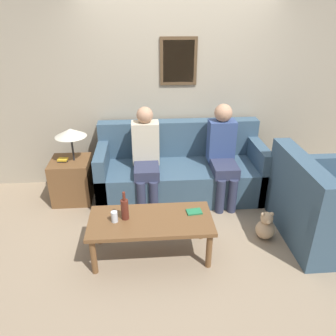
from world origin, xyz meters
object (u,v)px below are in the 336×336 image
(drinking_glass, at_px, (114,217))
(teddy_bear, at_px, (265,227))
(couch_side, at_px, (320,209))
(wine_bottle, at_px, (125,209))
(coffee_table, at_px, (151,224))
(person_left, at_px, (146,154))
(person_right, at_px, (223,151))
(couch_main, at_px, (180,171))

(drinking_glass, distance_m, teddy_bear, 1.67)
(couch_side, xyz_separation_m, wine_bottle, (-2.12, -0.16, 0.22))
(coffee_table, relative_size, drinking_glass, 10.99)
(teddy_bear, bearing_deg, person_left, 145.17)
(person_left, bearing_deg, couch_side, -25.01)
(wine_bottle, height_order, person_right, person_right)
(couch_side, relative_size, wine_bottle, 3.99)
(wine_bottle, height_order, drinking_glass, wine_bottle)
(coffee_table, bearing_deg, teddy_bear, 7.95)
(wine_bottle, height_order, person_left, person_left)
(drinking_glass, xyz_separation_m, person_left, (0.33, 1.09, 0.18))
(person_right, xyz_separation_m, teddy_bear, (0.32, -0.90, -0.55))
(coffee_table, height_order, teddy_bear, coffee_table)
(coffee_table, distance_m, drinking_glass, 0.37)
(couch_main, distance_m, wine_bottle, 1.42)
(drinking_glass, height_order, person_right, person_right)
(wine_bottle, xyz_separation_m, teddy_bear, (1.52, 0.15, -0.41))
(couch_main, height_order, person_left, person_left)
(couch_main, height_order, drinking_glass, couch_main)
(couch_side, relative_size, person_right, 0.96)
(wine_bottle, distance_m, person_left, 1.08)
(coffee_table, bearing_deg, person_right, 48.38)
(person_left, bearing_deg, couch_main, 20.47)
(couch_main, bearing_deg, teddy_bear, -52.06)
(couch_side, bearing_deg, teddy_bear, 91.81)
(couch_main, height_order, coffee_table, couch_main)
(couch_side, bearing_deg, person_left, 64.99)
(person_right, bearing_deg, person_left, 179.79)
(couch_main, xyz_separation_m, teddy_bear, (0.84, -1.07, -0.18))
(drinking_glass, bearing_deg, couch_side, 5.37)
(drinking_glass, xyz_separation_m, person_right, (1.31, 1.09, 0.19))
(couch_main, xyz_separation_m, drinking_glass, (-0.79, -1.26, 0.17))
(coffee_table, xyz_separation_m, drinking_glass, (-0.35, -0.01, 0.11))
(couch_side, distance_m, drinking_glass, 2.24)
(wine_bottle, bearing_deg, drinking_glass, -156.48)
(person_left, xyz_separation_m, teddy_bear, (1.29, -0.90, -0.53))
(coffee_table, bearing_deg, wine_bottle, 172.73)
(teddy_bear, bearing_deg, drinking_glass, -173.33)
(couch_side, bearing_deg, coffee_table, 96.01)
(couch_side, height_order, drinking_glass, couch_side)
(teddy_bear, bearing_deg, couch_side, 1.81)
(couch_side, bearing_deg, drinking_glass, 95.37)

